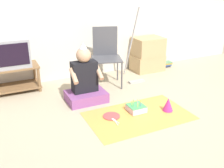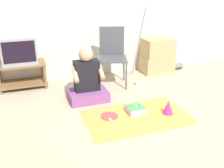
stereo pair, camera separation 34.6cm
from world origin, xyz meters
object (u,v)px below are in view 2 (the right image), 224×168
(cardboard_box_stack, at_px, (157,56))
(paper_plate, at_px, (109,116))
(tv, at_px, (19,50))
(book_pile, at_px, (177,66))
(person_seated, at_px, (87,81))
(folding_chair, at_px, (112,52))
(dust_mop, at_px, (140,60))
(birthday_cake, at_px, (135,109))
(party_hat_blue, at_px, (168,107))

(cardboard_box_stack, xyz_separation_m, paper_plate, (-1.40, -1.36, -0.30))
(tv, bearing_deg, book_pile, -0.45)
(book_pile, xyz_separation_m, person_seated, (-1.99, -0.76, 0.22))
(person_seated, bearing_deg, cardboard_box_stack, 26.31)
(folding_chair, bearing_deg, tv, 168.03)
(dust_mop, height_order, birthday_cake, dust_mop)
(birthday_cake, height_order, paper_plate, birthday_cake)
(party_hat_blue, bearing_deg, folding_chair, 104.65)
(dust_mop, distance_m, paper_plate, 1.41)
(paper_plate, bearing_deg, person_seated, 101.82)
(book_pile, bearing_deg, birthday_cake, -137.52)
(cardboard_box_stack, xyz_separation_m, person_seated, (-1.53, -0.76, -0.03))
(folding_chair, height_order, book_pile, folding_chair)
(tv, height_order, dust_mop, dust_mop)
(birthday_cake, distance_m, paper_plate, 0.36)
(book_pile, height_order, party_hat_blue, party_hat_blue)
(dust_mop, height_order, paper_plate, dust_mop)
(cardboard_box_stack, bearing_deg, paper_plate, -135.87)
(tv, distance_m, birthday_cake, 2.03)
(person_seated, relative_size, birthday_cake, 3.92)
(cardboard_box_stack, bearing_deg, tv, 179.25)
(birthday_cake, xyz_separation_m, paper_plate, (-0.36, 0.01, -0.04))
(tv, relative_size, birthday_cake, 2.42)
(book_pile, distance_m, party_hat_blue, 1.90)
(dust_mop, height_order, book_pile, dust_mop)
(cardboard_box_stack, bearing_deg, folding_chair, -164.64)
(person_seated, bearing_deg, book_pile, 21.02)
(book_pile, distance_m, paper_plate, 2.31)
(folding_chair, bearing_deg, birthday_cake, -93.10)
(folding_chair, bearing_deg, cardboard_box_stack, 15.36)
(dust_mop, distance_m, book_pile, 1.07)
(person_seated, height_order, party_hat_blue, person_seated)
(paper_plate, bearing_deg, party_hat_blue, -13.01)
(dust_mop, bearing_deg, tv, 168.97)
(book_pile, xyz_separation_m, party_hat_blue, (-1.11, -1.54, 0.04))
(cardboard_box_stack, bearing_deg, birthday_cake, -127.29)
(tv, xyz_separation_m, cardboard_box_stack, (2.40, -0.03, -0.31))
(folding_chair, xyz_separation_m, paper_plate, (-0.42, -1.09, -0.52))
(folding_chair, height_order, cardboard_box_stack, folding_chair)
(book_pile, bearing_deg, dust_mop, -160.23)
(folding_chair, distance_m, birthday_cake, 1.20)
(birthday_cake, bearing_deg, dust_mop, 62.46)
(cardboard_box_stack, relative_size, dust_mop, 0.50)
(party_hat_blue, bearing_deg, book_pile, 54.20)
(tv, relative_size, cardboard_box_stack, 0.83)
(person_seated, distance_m, paper_plate, 0.67)
(cardboard_box_stack, distance_m, book_pile, 0.53)
(folding_chair, distance_m, paper_plate, 1.28)
(person_seated, distance_m, party_hat_blue, 1.19)
(dust_mop, height_order, person_seated, dust_mop)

